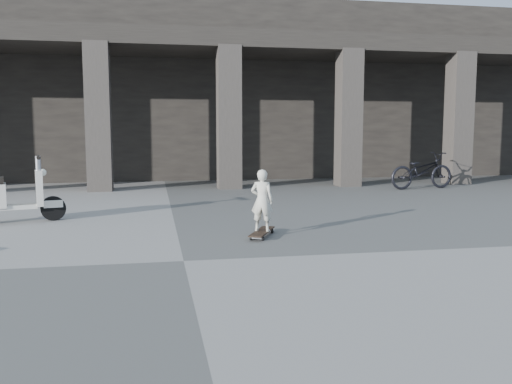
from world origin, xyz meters
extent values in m
plane|color=#4C4B49|center=(0.00, 0.00, 0.00)|extent=(90.00, 90.00, 0.00)
cube|color=black|center=(0.00, 14.00, 3.00)|extent=(28.00, 6.00, 6.00)
cube|color=black|center=(0.00, 9.60, 4.20)|extent=(28.00, 2.80, 0.50)
cube|color=#322E29|center=(-1.79, 8.50, 2.00)|extent=(0.65, 0.65, 4.00)
cube|color=#322E29|center=(1.79, 8.50, 2.00)|extent=(0.65, 0.65, 4.00)
cube|color=#322E29|center=(5.36, 8.50, 2.00)|extent=(0.65, 0.65, 4.00)
cube|color=#322E29|center=(8.93, 8.50, 2.00)|extent=(0.65, 0.65, 4.00)
cube|color=black|center=(1.30, 1.38, 0.08)|extent=(0.58, 0.90, 0.02)
cube|color=#B2B2B7|center=(1.44, 1.66, 0.04)|extent=(0.19, 0.12, 0.03)
cube|color=#B2B2B7|center=(1.17, 1.09, 0.04)|extent=(0.19, 0.12, 0.03)
cylinder|color=black|center=(1.35, 1.70, 0.03)|extent=(0.05, 0.07, 0.07)
cylinder|color=black|center=(1.52, 1.62, 0.03)|extent=(0.05, 0.07, 0.07)
cylinder|color=black|center=(1.08, 1.13, 0.03)|extent=(0.05, 0.07, 0.07)
cylinder|color=black|center=(1.25, 1.05, 0.03)|extent=(0.05, 0.07, 0.07)
imported|color=beige|center=(1.30, 1.38, 0.58)|extent=(0.42, 0.36, 0.97)
cylinder|color=black|center=(-2.19, 3.61, 0.22)|extent=(0.46, 0.21, 0.45)
cube|color=beige|center=(-2.78, 3.47, 0.29)|extent=(0.72, 0.44, 0.08)
cube|color=beige|center=(-2.41, 3.56, 0.62)|extent=(0.20, 0.40, 0.65)
cube|color=beige|center=(-2.19, 3.61, 0.31)|extent=(0.36, 0.23, 0.13)
cylinder|color=#B2B2B7|center=(-2.41, 3.56, 1.03)|extent=(0.12, 0.12, 0.34)
cylinder|color=black|center=(-2.41, 3.56, 1.18)|extent=(0.19, 0.56, 0.07)
sphere|color=white|center=(-2.35, 3.57, 0.90)|extent=(0.13, 0.13, 0.13)
imported|color=black|center=(7.12, 7.30, 0.52)|extent=(2.05, 0.95, 1.04)
camera|label=1|loc=(-0.36, -6.84, 1.67)|focal=38.00mm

